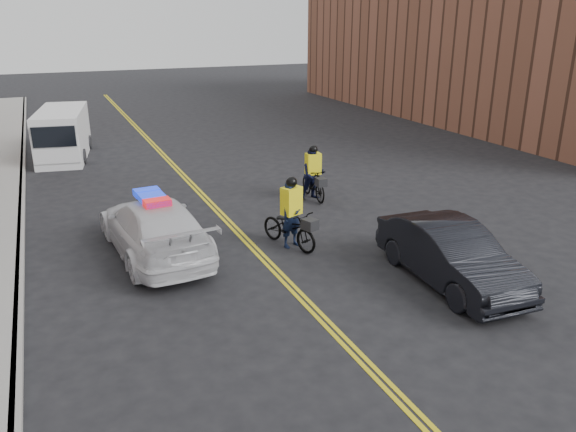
% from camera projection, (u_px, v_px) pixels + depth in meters
% --- Properties ---
extents(ground, '(120.00, 120.00, 0.00)m').
position_uv_depth(ground, '(297.00, 293.00, 13.23)').
color(ground, black).
rests_on(ground, ground).
extents(center_line_left, '(0.10, 60.00, 0.01)m').
position_uv_depth(center_line_left, '(202.00, 198.00, 20.10)').
color(center_line_left, gold).
rests_on(center_line_left, ground).
extents(center_line_right, '(0.10, 60.00, 0.01)m').
position_uv_depth(center_line_right, '(207.00, 197.00, 20.16)').
color(center_line_right, gold).
rests_on(center_line_right, ground).
extents(curb, '(0.20, 60.00, 0.15)m').
position_uv_depth(curb, '(21.00, 219.00, 17.84)').
color(curb, gray).
rests_on(curb, ground).
extents(building_across, '(12.00, 30.00, 11.00)m').
position_uv_depth(building_across, '(497.00, 26.00, 35.20)').
color(building_across, brown).
rests_on(building_across, ground).
extents(police_cruiser, '(2.57, 5.51, 1.72)m').
position_uv_depth(police_cruiser, '(154.00, 227.00, 15.12)').
color(police_cruiser, silver).
rests_on(police_cruiser, ground).
extents(dark_sedan, '(1.80, 4.60, 1.49)m').
position_uv_depth(dark_sedan, '(451.00, 254.00, 13.51)').
color(dark_sedan, black).
rests_on(dark_sedan, ground).
extents(cargo_van, '(2.71, 5.43, 2.17)m').
position_uv_depth(cargo_van, '(63.00, 135.00, 25.38)').
color(cargo_van, silver).
rests_on(cargo_van, ground).
extents(cyclist_near, '(1.38, 2.19, 2.03)m').
position_uv_depth(cyclist_near, '(292.00, 222.00, 15.70)').
color(cyclist_near, black).
rests_on(cyclist_near, ground).
extents(cyclist_far, '(0.90, 1.94, 1.94)m').
position_uv_depth(cyclist_far, '(313.00, 178.00, 19.74)').
color(cyclist_far, black).
rests_on(cyclist_far, ground).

